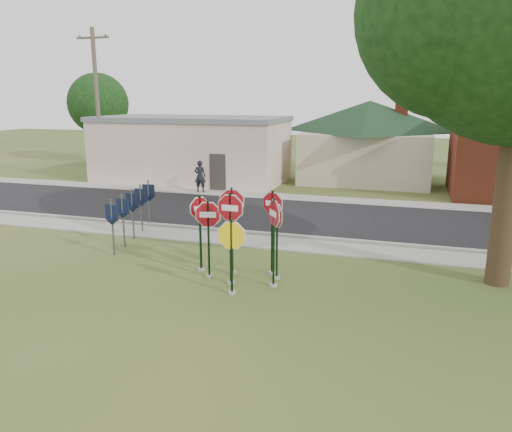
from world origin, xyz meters
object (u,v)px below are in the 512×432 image
(stop_sign_left, at_px, (208,228))
(utility_pole_near, at_px, (98,105))
(stop_sign_center, at_px, (230,225))
(pedestrian, at_px, (200,176))
(stop_sign_yellow, at_px, (232,248))

(stop_sign_left, relative_size, utility_pole_near, 0.27)
(stop_sign_center, relative_size, utility_pole_near, 0.30)
(stop_sign_left, height_order, pedestrian, stop_sign_left)
(utility_pole_near, bearing_deg, pedestrian, -8.26)
(stop_sign_yellow, xyz_separation_m, pedestrian, (-6.95, 13.77, -0.39))
(stop_sign_yellow, bearing_deg, pedestrian, 116.78)
(stop_sign_left, bearing_deg, pedestrian, 114.60)
(utility_pole_near, relative_size, pedestrian, 5.16)
(pedestrian, bearing_deg, stop_sign_yellow, 110.12)
(stop_sign_yellow, distance_m, stop_sign_left, 1.58)
(stop_sign_center, height_order, pedestrian, stop_sign_center)
(stop_sign_center, bearing_deg, stop_sign_left, 157.53)
(stop_sign_center, height_order, stop_sign_yellow, stop_sign_center)
(stop_sign_center, height_order, utility_pole_near, utility_pole_near)
(stop_sign_center, relative_size, stop_sign_left, 1.13)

